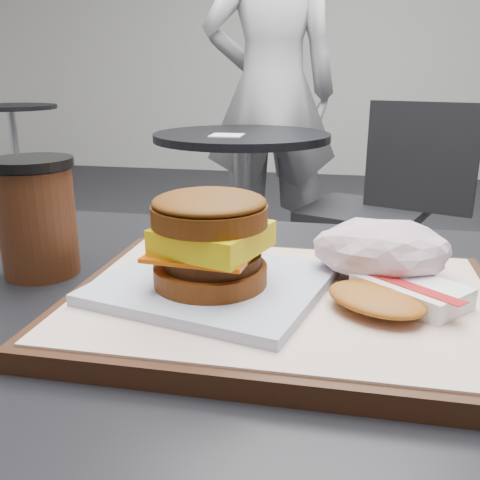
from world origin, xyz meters
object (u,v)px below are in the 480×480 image
serving_tray (282,304)px  neighbor_table (242,183)px  customer_table (266,471)px  neighbor_chair (383,201)px  coffee_cup (37,217)px  breakfast_sandwich (211,250)px  hash_brown (395,294)px  crumpled_wrapper (382,250)px  patron (271,92)px

serving_tray → neighbor_table: size_ratio=0.51×
customer_table → neighbor_chair: neighbor_chair is taller
customer_table → coffee_cup: coffee_cup is taller
breakfast_sandwich → neighbor_table: breakfast_sandwich is taller
hash_brown → crumpled_wrapper: 0.07m
neighbor_chair → patron: size_ratio=0.49×
coffee_cup → neighbor_chair: size_ratio=0.14×
customer_table → neighbor_chair: 1.62m
neighbor_chair → patron: patron is taller
breakfast_sandwich → crumpled_wrapper: size_ratio=1.78×
serving_tray → crumpled_wrapper: 0.11m
neighbor_table → neighbor_chair: (0.56, -0.05, -0.04)m
coffee_cup → neighbor_table: (-0.10, 1.61, -0.28)m
neighbor_table → patron: patron is taller
serving_tray → neighbor_table: 1.72m
crumpled_wrapper → hash_brown: bearing=-81.6°
hash_brown → neighbor_table: 1.75m
crumpled_wrapper → neighbor_chair: bearing=86.1°
serving_tray → patron: (-0.32, 2.18, 0.11)m
customer_table → crumpled_wrapper: bearing=23.2°
breakfast_sandwich → neighbor_table: size_ratio=0.30×
serving_tray → neighbor_chair: size_ratio=0.43×
customer_table → serving_tray: (0.01, -0.01, 0.20)m
customer_table → breakfast_sandwich: 0.25m
serving_tray → patron: patron is taller
hash_brown → breakfast_sandwich: bearing=-179.4°
crumpled_wrapper → customer_table: bearing=-156.8°
patron → customer_table: bearing=82.9°
neighbor_table → neighbor_chair: neighbor_chair is taller
breakfast_sandwich → hash_brown: (0.16, 0.00, -0.03)m
coffee_cup → patron: size_ratio=0.07×
customer_table → crumpled_wrapper: size_ratio=6.34×
serving_tray → patron: size_ratio=0.21×
crumpled_wrapper → coffee_cup: (-0.35, -0.00, 0.01)m
breakfast_sandwich → customer_table: bearing=23.6°
coffee_cup → patron: 2.13m
breakfast_sandwich → neighbor_chair: 1.67m
hash_brown → patron: 2.23m
neighbor_chair → customer_table: bearing=-97.4°
hash_brown → neighbor_chair: 1.65m
neighbor_chair → patron: 0.85m
coffee_cup → patron: (-0.05, 2.13, 0.06)m
customer_table → neighbor_table: size_ratio=1.07×
customer_table → patron: (-0.31, 2.17, 0.30)m
hash_brown → patron: patron is taller
breakfast_sandwich → hash_brown: breakfast_sandwich is taller
customer_table → patron: size_ratio=0.45×
customer_table → breakfast_sandwich: (-0.05, -0.02, 0.24)m
neighbor_chair → patron: bearing=132.4°
breakfast_sandwich → crumpled_wrapper: (0.15, 0.06, -0.01)m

